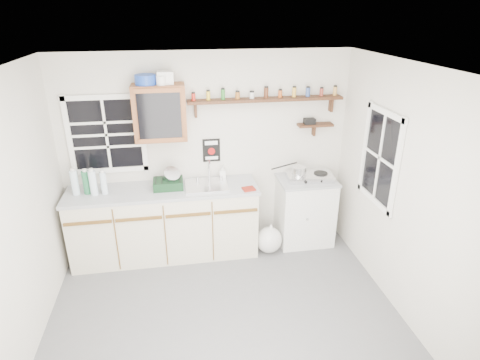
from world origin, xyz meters
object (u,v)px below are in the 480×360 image
Objects in this scene: upper_cabinet at (160,113)px; right_cabinet at (305,210)px; dish_rack at (169,181)px; main_cabinet at (165,222)px; spice_shelf at (266,99)px; hotplate at (310,177)px.

right_cabinet is at bearing -3.76° from upper_cabinet.
upper_cabinet is at bearing 112.44° from dish_rack.
dish_rack is at bearing -67.47° from upper_cabinet.
upper_cabinet reaches higher than main_cabinet.
spice_shelf is at bearing 9.21° from main_cabinet.
spice_shelf reaches higher than right_cabinet.
spice_shelf is at bearing 3.10° from upper_cabinet.
hotplate is (1.78, -0.02, -0.06)m from dish_rack.
right_cabinet is at bearing 150.90° from hotplate.
main_cabinet is 1.21× the size of spice_shelf.
dish_rack reaches higher than main_cabinet.
hotplate is (0.55, -0.21, -0.98)m from spice_shelf.
spice_shelf is at bearing 164.19° from hotplate.
upper_cabinet is at bearing 176.24° from right_cabinet.
upper_cabinet is (-1.80, 0.12, 1.37)m from right_cabinet.
main_cabinet is 1.93m from hotplate.
main_cabinet is 3.82× the size of hotplate.
main_cabinet is 1.84m from right_cabinet.
upper_cabinet is 1.29m from spice_shelf.
hotplate is at bearing -20.68° from spice_shelf.
spice_shelf reaches higher than hotplate.
spice_shelf is (1.31, 0.21, 1.47)m from main_cabinet.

